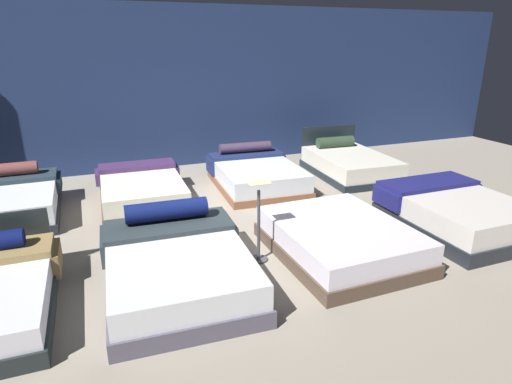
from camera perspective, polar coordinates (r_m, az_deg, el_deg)
ground_plane at (r=6.96m, az=-3.90°, el=-3.97°), size 18.00×18.00×0.02m
showroom_back_wall at (r=9.93m, az=-10.62°, el=13.27°), size 18.00×0.06×3.50m
bed_1 at (r=5.17m, az=-10.33°, el=-9.51°), size 1.74×2.22×0.81m
bed_2 at (r=5.92m, az=11.00°, el=-6.18°), size 1.67×2.11×0.45m
bed_3 at (r=7.22m, az=24.83°, el=-2.51°), size 1.66×2.04×0.59m
bed_4 at (r=8.08m, az=-30.02°, el=-1.23°), size 1.63×1.99×0.77m
bed_5 at (r=7.97m, az=-14.80°, el=0.30°), size 1.55×2.11×0.52m
bed_6 at (r=8.53m, az=0.03°, el=2.32°), size 1.69×2.20×0.73m
bed_7 at (r=9.52m, az=12.19°, el=3.69°), size 1.56×2.22×0.88m
price_sign at (r=5.59m, az=0.35°, el=-5.15°), size 0.28×0.24×1.08m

